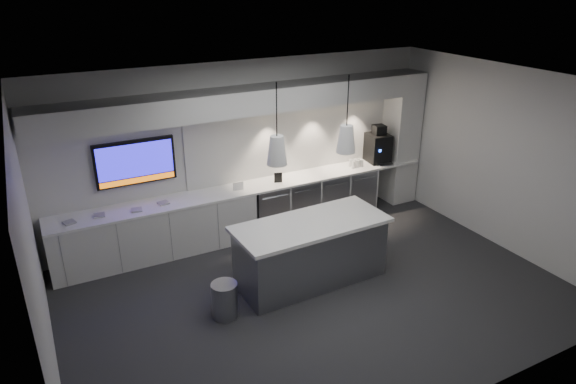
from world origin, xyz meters
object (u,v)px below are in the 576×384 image
wall_tv (135,162)px  bin (225,300)px  island (311,251)px  coffee_machine (378,147)px

wall_tv → bin: 2.73m
wall_tv → island: (1.99, -2.10, -1.07)m
island → coffee_machine: coffee_machine is taller
bin → coffee_machine: (4.03, 2.09, 0.95)m
wall_tv → bin: (0.52, -2.34, -1.31)m
bin → wall_tv: bearing=102.6°
coffee_machine → bin: bearing=-144.5°
island → coffee_machine: 3.25m
island → coffee_machine: size_ratio=3.17×
coffee_machine → wall_tv: bearing=-175.0°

